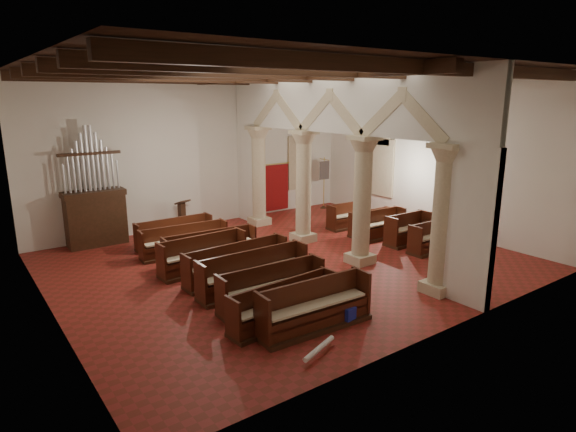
% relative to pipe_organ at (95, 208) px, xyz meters
% --- Properties ---
extents(floor, '(14.00, 14.00, 0.00)m').
position_rel_pipe_organ_xyz_m(floor, '(4.50, -5.50, -1.37)').
color(floor, maroon).
rests_on(floor, ground).
extents(ceiling, '(14.00, 14.00, 0.00)m').
position_rel_pipe_organ_xyz_m(ceiling, '(4.50, -5.50, 4.63)').
color(ceiling, black).
rests_on(ceiling, wall_back).
extents(wall_back, '(14.00, 0.02, 6.00)m').
position_rel_pipe_organ_xyz_m(wall_back, '(4.50, 0.50, 1.63)').
color(wall_back, silver).
rests_on(wall_back, floor).
extents(wall_front, '(14.00, 0.02, 6.00)m').
position_rel_pipe_organ_xyz_m(wall_front, '(4.50, -11.50, 1.63)').
color(wall_front, silver).
rests_on(wall_front, floor).
extents(wall_left, '(0.02, 12.00, 6.00)m').
position_rel_pipe_organ_xyz_m(wall_left, '(-2.50, -5.50, 1.63)').
color(wall_left, silver).
rests_on(wall_left, floor).
extents(wall_right, '(0.02, 12.00, 6.00)m').
position_rel_pipe_organ_xyz_m(wall_right, '(11.50, -5.50, 1.63)').
color(wall_right, silver).
rests_on(wall_right, floor).
extents(ceiling_beams, '(13.80, 11.80, 0.30)m').
position_rel_pipe_organ_xyz_m(ceiling_beams, '(4.50, -5.50, 4.45)').
color(ceiling_beams, '#3B1F12').
rests_on(ceiling_beams, wall_back).
extents(arcade, '(0.90, 11.90, 6.00)m').
position_rel_pipe_organ_xyz_m(arcade, '(6.30, -5.50, 2.19)').
color(arcade, beige).
rests_on(arcade, floor).
extents(window_right_a, '(0.03, 1.00, 2.20)m').
position_rel_pipe_organ_xyz_m(window_right_a, '(11.48, -7.00, 0.83)').
color(window_right_a, '#2C644A').
rests_on(window_right_a, wall_right).
extents(window_right_b, '(0.03, 1.00, 2.20)m').
position_rel_pipe_organ_xyz_m(window_right_b, '(11.48, -3.00, 0.83)').
color(window_right_b, '#2C644A').
rests_on(window_right_b, wall_right).
extents(window_back, '(1.00, 0.03, 2.20)m').
position_rel_pipe_organ_xyz_m(window_back, '(9.50, 0.48, 0.83)').
color(window_back, '#2C644A').
rests_on(window_back, wall_back).
extents(pipe_organ, '(2.10, 0.85, 4.40)m').
position_rel_pipe_organ_xyz_m(pipe_organ, '(0.00, 0.00, 0.00)').
color(pipe_organ, '#3B1F12').
rests_on(pipe_organ, floor).
extents(lectern, '(0.60, 0.63, 1.27)m').
position_rel_pipe_organ_xyz_m(lectern, '(3.28, -0.01, -0.84)').
color(lectern, '#341A10').
rests_on(lectern, floor).
extents(dossal_curtain, '(1.80, 0.07, 2.17)m').
position_rel_pipe_organ_xyz_m(dossal_curtain, '(8.00, 0.42, -0.21)').
color(dossal_curtain, maroon).
rests_on(dossal_curtain, floor).
extents(processional_banner, '(0.56, 0.72, 2.45)m').
position_rel_pipe_organ_xyz_m(processional_banner, '(10.46, -0.25, -0.56)').
color(processional_banner, '#3B1F12').
rests_on(processional_banner, floor).
extents(hymnal_box_a, '(0.34, 0.29, 0.31)m').
position_rel_pipe_organ_xyz_m(hymnal_box_a, '(3.05, -9.93, -1.12)').
color(hymnal_box_a, '#16249A').
rests_on(hymnal_box_a, floor).
extents(hymnal_box_b, '(0.34, 0.31, 0.29)m').
position_rel_pipe_organ_xyz_m(hymnal_box_b, '(4.22, -7.87, -1.13)').
color(hymnal_box_b, '#163197').
rests_on(hymnal_box_b, floor).
extents(hymnal_box_c, '(0.37, 0.31, 0.35)m').
position_rel_pipe_organ_xyz_m(hymnal_box_c, '(4.62, -5.73, -1.10)').
color(hymnal_box_c, navy).
rests_on(hymnal_box_c, floor).
extents(tube_heater_a, '(1.08, 0.49, 0.11)m').
position_rel_pipe_organ_xyz_m(tube_heater_a, '(1.57, -10.66, -1.21)').
color(tube_heater_a, silver).
rests_on(tube_heater_a, floor).
extents(tube_heater_b, '(0.98, 0.18, 0.10)m').
position_rel_pipe_organ_xyz_m(tube_heater_b, '(2.38, -9.75, -1.21)').
color(tube_heater_b, white).
rests_on(tube_heater_b, floor).
extents(nave_pew_0, '(2.90, 0.88, 1.14)m').
position_rel_pipe_organ_xyz_m(nave_pew_0, '(2.25, -9.67, -0.99)').
color(nave_pew_0, '#3B1F12').
rests_on(nave_pew_0, floor).
extents(nave_pew_1, '(2.99, 0.86, 0.99)m').
position_rel_pipe_organ_xyz_m(nave_pew_1, '(1.87, -9.01, -1.04)').
color(nave_pew_1, '#3B1F12').
rests_on(nave_pew_1, floor).
extents(nave_pew_2, '(2.93, 0.82, 1.08)m').
position_rel_pipe_organ_xyz_m(nave_pew_2, '(2.14, -8.09, -1.01)').
color(nave_pew_2, '#3B1F12').
rests_on(nave_pew_2, floor).
extents(nave_pew_3, '(3.26, 0.75, 1.13)m').
position_rel_pipe_organ_xyz_m(nave_pew_3, '(2.31, -6.96, -1.00)').
color(nave_pew_3, '#3B1F12').
rests_on(nave_pew_3, floor).
extents(nave_pew_4, '(3.33, 0.86, 1.06)m').
position_rel_pipe_organ_xyz_m(nave_pew_4, '(2.38, -5.91, -1.02)').
color(nave_pew_4, '#3B1F12').
rests_on(nave_pew_4, floor).
extents(nave_pew_5, '(2.80, 0.85, 1.10)m').
position_rel_pipe_organ_xyz_m(nave_pew_5, '(1.88, -4.72, -1.01)').
color(nave_pew_5, '#3B1F12').
rests_on(nave_pew_5, floor).
extents(nave_pew_6, '(3.15, 0.84, 1.00)m').
position_rel_pipe_organ_xyz_m(nave_pew_6, '(2.48, -4.03, -1.04)').
color(nave_pew_6, '#3B1F12').
rests_on(nave_pew_6, floor).
extents(nave_pew_7, '(3.01, 0.87, 1.02)m').
position_rel_pipe_organ_xyz_m(nave_pew_7, '(2.08, -2.90, -1.04)').
color(nave_pew_7, '#3B1F12').
rests_on(nave_pew_7, floor).
extents(nave_pew_8, '(2.76, 0.69, 1.02)m').
position_rel_pipe_organ_xyz_m(nave_pew_8, '(2.18, -1.83, -1.04)').
color(nave_pew_8, '#3B1F12').
rests_on(nave_pew_8, floor).
extents(aisle_pew_0, '(1.99, 0.70, 1.04)m').
position_rel_pipe_organ_xyz_m(aisle_pew_0, '(9.19, -7.60, -1.02)').
color(aisle_pew_0, '#3B1F12').
rests_on(aisle_pew_0, floor).
extents(aisle_pew_1, '(1.87, 0.76, 1.11)m').
position_rel_pipe_organ_xyz_m(aisle_pew_1, '(9.19, -6.50, -0.99)').
color(aisle_pew_1, '#3B1F12').
rests_on(aisle_pew_1, floor).
extents(aisle_pew_2, '(2.10, 0.80, 1.08)m').
position_rel_pipe_organ_xyz_m(aisle_pew_2, '(8.92, -5.41, -1.01)').
color(aisle_pew_2, '#3B1F12').
rests_on(aisle_pew_2, floor).
extents(aisle_pew_3, '(2.01, 0.69, 0.98)m').
position_rel_pipe_organ_xyz_m(aisle_pew_3, '(8.97, -4.91, -1.04)').
color(aisle_pew_3, '#3B1F12').
rests_on(aisle_pew_3, floor).
extents(aisle_pew_4, '(1.73, 0.74, 1.02)m').
position_rel_pipe_organ_xyz_m(aisle_pew_4, '(8.88, -3.60, -1.03)').
color(aisle_pew_4, '#3B1F12').
rests_on(aisle_pew_4, floor).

